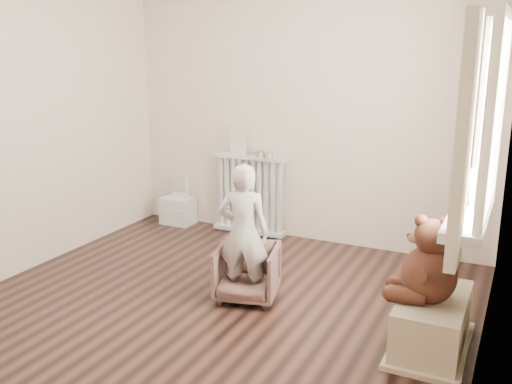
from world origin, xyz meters
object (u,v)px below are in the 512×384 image
at_px(child, 244,233).
at_px(toy_vanity, 178,199).
at_px(armchair, 247,272).
at_px(toy_bench, 432,319).
at_px(teddy_bear, 431,251).
at_px(radiator, 250,196).
at_px(plush_cat, 473,187).

bearing_deg(child, toy_vanity, -56.95).
height_order(armchair, child, child).
bearing_deg(armchair, toy_vanity, 124.09).
distance_m(toy_vanity, child, 2.07).
relative_size(toy_bench, teddy_bear, 1.40).
bearing_deg(radiator, toy_bench, -36.72).
bearing_deg(armchair, plush_cat, -8.49).
distance_m(radiator, child, 1.58).
bearing_deg(radiator, plush_cat, -29.38).
height_order(radiator, teddy_bear, teddy_bear).
xyz_separation_m(toy_bench, plush_cat, (0.14, 0.29, 0.80)).
relative_size(radiator, toy_bench, 1.09).
bearing_deg(toy_vanity, teddy_bear, -28.66).
bearing_deg(armchair, teddy_bear, -23.06).
bearing_deg(teddy_bear, radiator, 135.34).
bearing_deg(armchair, radiator, 101.60).
bearing_deg(teddy_bear, plush_cat, 58.18).
xyz_separation_m(toy_vanity, toy_bench, (2.88, -1.49, -0.08)).
bearing_deg(child, teddy_bear, 159.03).
relative_size(toy_vanity, toy_bench, 0.71).
bearing_deg(child, plush_cat, 173.37).
xyz_separation_m(toy_bench, teddy_bear, (-0.03, -0.07, 0.47)).
height_order(radiator, child, child).
distance_m(armchair, child, 0.33).
bearing_deg(toy_vanity, armchair, -41.80).
height_order(toy_vanity, plush_cat, plush_cat).
bearing_deg(teddy_bear, toy_vanity, 145.02).
bearing_deg(toy_vanity, radiator, 2.04).
distance_m(toy_vanity, armchair, 2.02).
distance_m(toy_vanity, toy_bench, 3.24).
bearing_deg(child, toy_bench, 161.95).
distance_m(child, toy_bench, 1.42).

